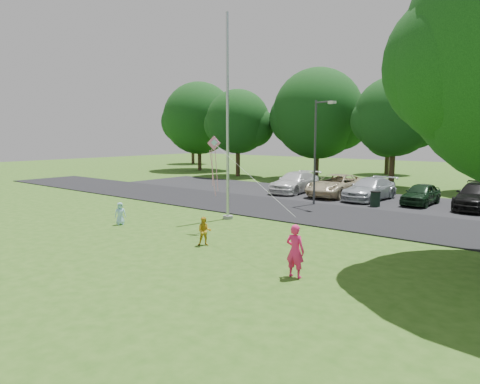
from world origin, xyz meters
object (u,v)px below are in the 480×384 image
Objects in this scene: flagpole at (228,136)px; child_blue at (120,214)px; kite at (215,154)px; trash_can at (375,199)px; woman at (295,251)px; child_yellow at (204,231)px; street_lamp at (318,143)px.

child_blue is (-3.02, -4.27, -3.64)m from flagpole.
flagpole is 1.59× the size of kite.
woman is at bearing -78.13° from trash_can.
child_yellow is at bearing -79.01° from kite.
street_lamp is at bearing 3.38° from child_blue.
trash_can is at bearing -81.39° from woman.
woman is at bearing -47.35° from kite.
flagpole is at bearing 77.63° from child_yellow.
kite is at bearing -105.86° from trash_can.
kite is at bearing -59.83° from flagpole.
flagpole is 1.61× the size of street_lamp.
flagpole is at bearing -79.64° from street_lamp.
child_blue is (-5.73, 0.30, -0.02)m from child_yellow.
kite is at bearing -30.25° from woman.
trash_can is 14.36m from child_blue.
street_lamp is 13.52m from woman.
kite is at bearing -42.71° from child_blue.
flagpole is 9.43× the size of child_blue.
woman is 1.45× the size of child_yellow.
child_blue is at bearing 133.99° from child_yellow.
child_yellow is (1.17, -10.88, -3.18)m from street_lamp.
child_yellow is at bearing -15.24° from woman.
trash_can is at bearing 60.61° from flagpole.
flagpole is 9.01× the size of child_yellow.
street_lamp is 8.90m from kite.
street_lamp reaches higher than trash_can.
trash_can is 0.59× the size of woman.
street_lamp is 5.86× the size of child_blue.
child_blue is at bearing -125.29° from flagpole.
flagpole is 6.42m from child_yellow.
street_lamp is 3.87× the size of woman.
child_blue is at bearing -179.78° from kite.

